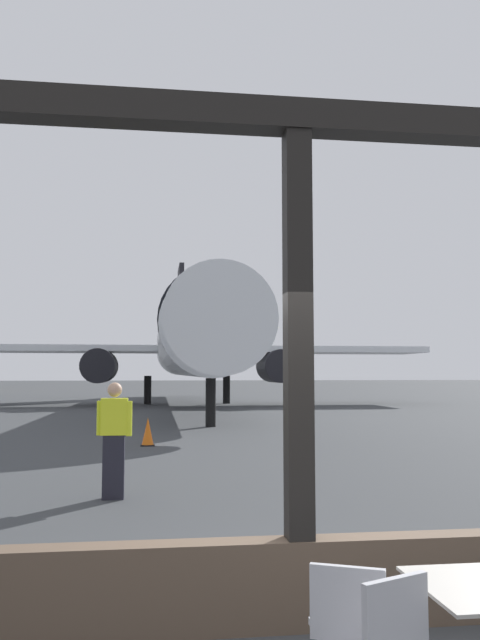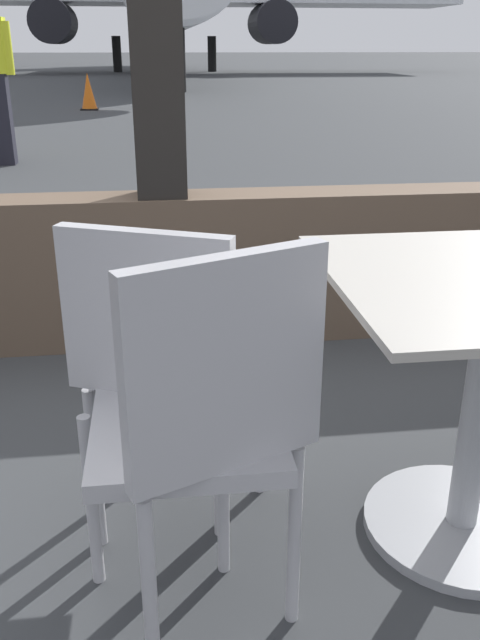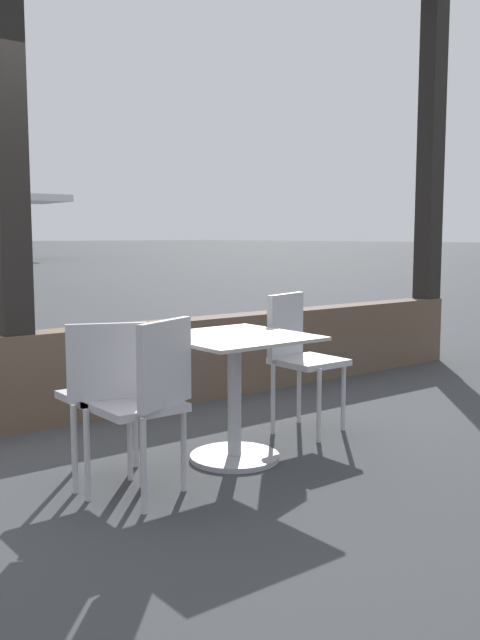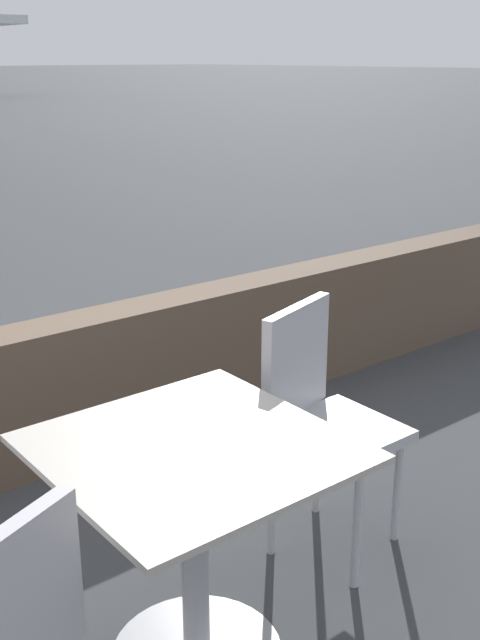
{
  "view_description": "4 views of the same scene",
  "coord_description": "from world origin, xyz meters",
  "px_view_note": "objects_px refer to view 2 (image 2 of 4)",
  "views": [
    {
      "loc": [
        -1.08,
        -4.77,
        1.89
      ],
      "look_at": [
        1.88,
        17.6,
        3.76
      ],
      "focal_mm": 35.6,
      "sensor_mm": 36.0,
      "label": 1
    },
    {
      "loc": [
        -0.03,
        -2.81,
        1.22
      ],
      "look_at": [
        0.15,
        -1.37,
        0.63
      ],
      "focal_mm": 37.9,
      "sensor_mm": 36.0,
      "label": 2
    },
    {
      "loc": [
        -1.71,
        -4.57,
        1.3
      ],
      "look_at": [
        1.4,
        -0.63,
        0.7
      ],
      "focal_mm": 39.87,
      "sensor_mm": 36.0,
      "label": 3
    },
    {
      "loc": [
        -0.34,
        -2.98,
        1.74
      ],
      "look_at": [
        1.08,
        -1.2,
        0.97
      ],
      "focal_mm": 43.65,
      "sensor_mm": 36.0,
      "label": 4
    }
  ],
  "objects_px": {
    "cafe_chair_window_left": "(203,416)",
    "traffic_cone": "(88,92)",
    "dining_table": "(480,392)",
    "cafe_chair_aisle_left": "(167,358)"
  },
  "relations": [
    {
      "from": "cafe_chair_window_left",
      "to": "traffic_cone",
      "type": "distance_m",
      "value": 13.71
    },
    {
      "from": "cafe_chair_window_left",
      "to": "traffic_cone",
      "type": "xyz_separation_m",
      "value": [
        -1.31,
        13.65,
        -0.19
      ]
    },
    {
      "from": "cafe_chair_window_left",
      "to": "traffic_cone",
      "type": "relative_size",
      "value": 1.24
    },
    {
      "from": "cafe_chair_window_left",
      "to": "cafe_chair_aisle_left",
      "type": "xyz_separation_m",
      "value": [
        -0.06,
        0.32,
        -0.01
      ]
    },
    {
      "from": "dining_table",
      "to": "cafe_chair_window_left",
      "type": "xyz_separation_m",
      "value": [
        -0.71,
        -0.23,
        0.11
      ]
    },
    {
      "from": "dining_table",
      "to": "cafe_chair_window_left",
      "type": "distance_m",
      "value": 0.75
    },
    {
      "from": "cafe_chair_window_left",
      "to": "cafe_chair_aisle_left",
      "type": "bearing_deg",
      "value": 101.48
    },
    {
      "from": "dining_table",
      "to": "cafe_chair_aisle_left",
      "type": "bearing_deg",
      "value": 173.76
    },
    {
      "from": "dining_table",
      "to": "traffic_cone",
      "type": "height_order",
      "value": "dining_table"
    },
    {
      "from": "cafe_chair_aisle_left",
      "to": "traffic_cone",
      "type": "xyz_separation_m",
      "value": [
        -1.25,
        13.33,
        -0.18
      ]
    }
  ]
}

